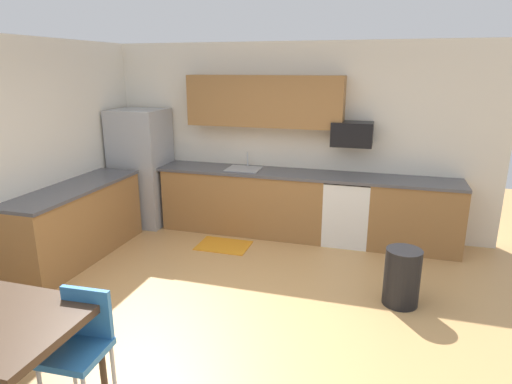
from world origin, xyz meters
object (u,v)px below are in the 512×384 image
at_px(chair_near_table, 80,340).
at_px(trash_bin, 402,277).
at_px(refrigerator, 142,168).
at_px(microwave, 352,134).
at_px(oven_range, 347,210).

bearing_deg(chair_near_table, trash_bin, 42.92).
bearing_deg(refrigerator, microwave, 3.32).
xyz_separation_m(refrigerator, trash_bin, (3.81, -1.47, -0.58)).
relative_size(refrigerator, microwave, 3.25).
xyz_separation_m(oven_range, chair_near_table, (-1.53, -3.63, 0.05)).
relative_size(microwave, chair_near_table, 0.64).
height_order(refrigerator, microwave, refrigerator).
xyz_separation_m(chair_near_table, trash_bin, (2.23, 2.08, -0.20)).
bearing_deg(oven_range, refrigerator, -178.52).
bearing_deg(chair_near_table, microwave, 67.66).
bearing_deg(chair_near_table, oven_range, 67.10).
relative_size(chair_near_table, trash_bin, 1.42).
bearing_deg(trash_bin, chair_near_table, -137.08).
height_order(refrigerator, chair_near_table, refrigerator).
height_order(oven_range, microwave, microwave).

